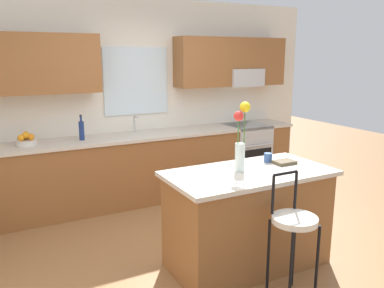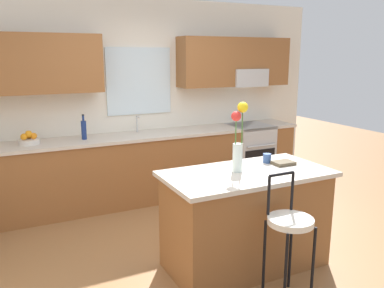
% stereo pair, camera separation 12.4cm
% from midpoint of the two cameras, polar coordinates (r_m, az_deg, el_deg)
% --- Properties ---
extents(ground_plane, '(14.00, 14.00, 0.00)m').
position_cam_midpoint_polar(ground_plane, '(4.17, 1.45, -15.22)').
color(ground_plane, olive).
extents(back_wall_assembly, '(5.60, 0.50, 2.70)m').
position_cam_midpoint_polar(back_wall_assembly, '(5.53, -8.33, 8.00)').
color(back_wall_assembly, silver).
rests_on(back_wall_assembly, ground).
extents(counter_run, '(4.56, 0.64, 0.92)m').
position_cam_midpoint_polar(counter_run, '(5.44, -7.30, -3.26)').
color(counter_run, brown).
rests_on(counter_run, ground).
extents(sink_faucet, '(0.02, 0.13, 0.23)m').
position_cam_midpoint_polar(sink_faucet, '(5.41, -8.89, 3.08)').
color(sink_faucet, '#B7BABC').
rests_on(sink_faucet, counter_run).
extents(oven_range, '(0.60, 0.64, 0.92)m').
position_cam_midpoint_polar(oven_range, '(6.15, 7.09, -1.43)').
color(oven_range, '#B7BABC').
rests_on(oven_range, ground).
extents(kitchen_island, '(1.52, 0.79, 0.92)m').
position_cam_midpoint_polar(kitchen_island, '(3.78, 7.09, -10.55)').
color(kitchen_island, brown).
rests_on(kitchen_island, ground).
extents(bar_stool_near, '(0.36, 0.36, 1.04)m').
position_cam_midpoint_polar(bar_stool_near, '(3.28, 13.36, -11.33)').
color(bar_stool_near, black).
rests_on(bar_stool_near, ground).
extents(flower_vase, '(0.15, 0.10, 0.63)m').
position_cam_midpoint_polar(flower_vase, '(3.54, 6.05, 0.86)').
color(flower_vase, silver).
rests_on(flower_vase, kitchen_island).
extents(mug_ceramic, '(0.08, 0.08, 0.09)m').
position_cam_midpoint_polar(mug_ceramic, '(3.95, 10.01, -1.95)').
color(mug_ceramic, '#33518C').
rests_on(mug_ceramic, kitchen_island).
extents(cookbook, '(0.20, 0.15, 0.03)m').
position_cam_midpoint_polar(cookbook, '(3.92, 12.27, -2.58)').
color(cookbook, brown).
rests_on(cookbook, kitchen_island).
extents(fruit_bowl_oranges, '(0.24, 0.24, 0.16)m').
position_cam_midpoint_polar(fruit_bowl_oranges, '(5.02, -23.41, 0.45)').
color(fruit_bowl_oranges, silver).
rests_on(fruit_bowl_oranges, counter_run).
extents(bottle_olive_oil, '(0.06, 0.06, 0.32)m').
position_cam_midpoint_polar(bottle_olive_oil, '(5.09, -16.29, 1.95)').
color(bottle_olive_oil, navy).
rests_on(bottle_olive_oil, counter_run).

